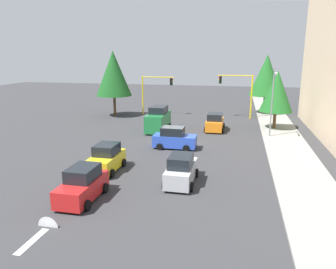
% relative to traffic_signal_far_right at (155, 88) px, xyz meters
% --- Properties ---
extents(ground_plane, '(120.00, 120.00, 0.00)m').
position_rel_traffic_signal_far_right_xyz_m(ground_plane, '(14.00, 5.66, -3.87)').
color(ground_plane, '#353538').
extents(sidewalk_kerb, '(80.00, 4.00, 0.15)m').
position_rel_traffic_signal_far_right_xyz_m(sidewalk_kerb, '(9.00, 16.16, -3.79)').
color(sidewalk_kerb, gray).
rests_on(sidewalk_kerb, ground).
extents(lane_arrow_near, '(2.40, 1.10, 1.10)m').
position_rel_traffic_signal_far_right_xyz_m(lane_arrow_near, '(25.51, 2.66, -3.86)').
color(lane_arrow_near, silver).
rests_on(lane_arrow_near, ground).
extents(lane_arrow_mid, '(2.40, 1.10, 1.10)m').
position_rel_traffic_signal_far_right_xyz_m(lane_arrow_mid, '(31.51, 2.66, -3.86)').
color(lane_arrow_mid, silver).
rests_on(lane_arrow_mid, ground).
extents(traffic_signal_far_right, '(0.36, 4.59, 5.45)m').
position_rel_traffic_signal_far_right_xyz_m(traffic_signal_far_right, '(0.00, 0.00, 0.00)').
color(traffic_signal_far_right, yellow).
rests_on(traffic_signal_far_right, ground).
extents(traffic_signal_far_left, '(0.36, 4.59, 5.81)m').
position_rel_traffic_signal_far_right_xyz_m(traffic_signal_far_left, '(-0.00, 11.38, 0.24)').
color(traffic_signal_far_left, yellow).
rests_on(traffic_signal_far_left, ground).
extents(street_lamp_curbside, '(2.15, 0.28, 7.00)m').
position_rel_traffic_signal_far_right_xyz_m(street_lamp_curbside, '(10.39, 14.86, 0.48)').
color(street_lamp_curbside, slate).
rests_on(street_lamp_curbside, ground).
extents(tree_roadside_mid, '(3.64, 3.64, 6.63)m').
position_rel_traffic_signal_far_right_xyz_m(tree_roadside_mid, '(6.00, 15.66, 0.47)').
color(tree_roadside_mid, brown).
rests_on(tree_roadside_mid, ground).
extents(tree_opposite_side, '(4.85, 4.85, 8.89)m').
position_rel_traffic_signal_far_right_xyz_m(tree_opposite_side, '(2.00, -5.34, 1.98)').
color(tree_opposite_side, brown).
rests_on(tree_opposite_side, ground).
extents(tree_roadside_far, '(4.59, 4.59, 8.41)m').
position_rel_traffic_signal_far_right_xyz_m(tree_roadside_far, '(-4.00, 15.16, 1.66)').
color(tree_roadside_far, brown).
rests_on(tree_roadside_far, ground).
extents(delivery_van_green, '(4.80, 2.22, 2.77)m').
position_rel_traffic_signal_far_right_xyz_m(delivery_van_green, '(9.70, 2.89, -2.58)').
color(delivery_van_green, '#1E7238').
rests_on(delivery_van_green, ground).
extents(car_blue, '(1.99, 3.90, 1.98)m').
position_rel_traffic_signal_far_right_xyz_m(car_blue, '(16.00, 6.02, -2.97)').
color(car_blue, blue).
rests_on(car_blue, ground).
extents(car_yellow, '(3.72, 2.04, 1.98)m').
position_rel_traffic_signal_far_right_xyz_m(car_yellow, '(22.84, 2.31, -2.97)').
color(car_yellow, yellow).
rests_on(car_yellow, ground).
extents(car_orange, '(4.00, 2.12, 1.98)m').
position_rel_traffic_signal_far_right_xyz_m(car_orange, '(8.03, 9.05, -2.97)').
color(car_orange, orange).
rests_on(car_orange, ground).
extents(car_silver, '(3.94, 1.96, 1.98)m').
position_rel_traffic_signal_far_right_xyz_m(car_silver, '(23.98, 8.10, -2.97)').
color(car_silver, '#B2B5BA').
rests_on(car_silver, ground).
extents(car_red, '(3.95, 2.01, 1.98)m').
position_rel_traffic_signal_far_right_xyz_m(car_red, '(27.70, 2.89, -2.97)').
color(car_red, red).
rests_on(car_red, ground).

